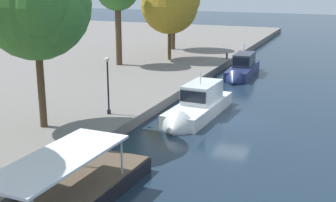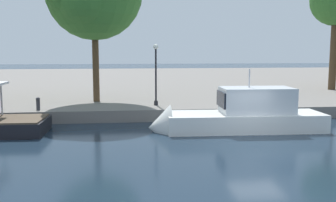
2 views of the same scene
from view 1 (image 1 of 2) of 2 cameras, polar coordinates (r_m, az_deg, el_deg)
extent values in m
plane|color=#192838|center=(33.77, 7.97, -2.33)|extent=(220.00, 220.00, 0.00)
cube|color=brown|center=(20.76, -13.06, -11.65)|extent=(11.48, 3.13, 0.08)
cylinder|color=#B2B2B7|center=(22.22, -5.78, -6.94)|extent=(0.10, 0.10, 1.74)
cylinder|color=#B2B2B7|center=(23.41, -10.90, -5.97)|extent=(0.10, 0.10, 1.74)
cube|color=silver|center=(20.02, -13.37, -6.94)|extent=(7.29, 2.93, 0.12)
cube|color=silver|center=(34.56, 3.85, -1.40)|extent=(8.66, 2.92, 1.47)
cone|color=silver|center=(30.42, 0.74, -3.66)|extent=(1.29, 2.51, 2.47)
cube|color=silver|center=(34.78, 4.27, 1.14)|extent=(3.93, 2.22, 1.40)
cube|color=black|center=(33.39, 3.38, 0.70)|extent=(1.10, 1.99, 0.84)
cylinder|color=silver|center=(34.11, 4.06, 2.96)|extent=(0.08, 0.08, 1.02)
cube|color=navy|center=(49.42, 9.25, 3.45)|extent=(8.43, 2.58, 1.49)
cone|color=navy|center=(45.03, 8.15, 2.37)|extent=(1.29, 2.18, 2.13)
cube|color=#2D333D|center=(49.78, 9.45, 5.15)|extent=(3.83, 1.94, 1.29)
cube|color=black|center=(48.35, 9.14, 4.95)|extent=(1.07, 1.72, 0.78)
cylinder|color=silver|center=(49.19, 9.42, 6.43)|extent=(0.08, 0.08, 1.08)
cylinder|color=#2D2D33|center=(55.14, 7.33, 5.50)|extent=(0.23, 0.23, 0.53)
sphere|color=#2D2D33|center=(55.09, 7.34, 5.84)|extent=(0.25, 0.25, 0.25)
cylinder|color=#2D2D33|center=(25.93, -12.98, -5.52)|extent=(0.23, 0.23, 0.61)
sphere|color=#2D2D33|center=(25.80, -13.03, -4.76)|extent=(0.25, 0.25, 0.25)
cylinder|color=black|center=(32.08, -7.45, 1.59)|extent=(0.12, 0.12, 3.73)
sphere|color=white|center=(31.68, -7.57, 5.14)|extent=(0.33, 0.33, 0.33)
cylinder|color=black|center=(32.51, -7.35, -1.34)|extent=(0.26, 0.26, 0.30)
cylinder|color=#4C3823|center=(50.71, -6.16, 8.09)|extent=(0.67, 0.67, 6.45)
cylinder|color=#4C3823|center=(29.97, -15.48, 1.66)|extent=(0.46, 0.46, 5.18)
sphere|color=#38702D|center=(29.27, -16.19, 11.48)|extent=(6.77, 6.77, 6.77)
sphere|color=#38702D|center=(28.00, -14.10, 10.29)|extent=(3.93, 3.93, 3.93)
sphere|color=#38702D|center=(27.37, -15.57, 11.20)|extent=(3.75, 3.75, 3.75)
cylinder|color=#4C3823|center=(53.92, 0.18, 7.18)|extent=(0.39, 0.39, 3.83)
sphere|color=olive|center=(53.50, 0.18, 11.83)|extent=(6.56, 6.56, 6.56)
sphere|color=olive|center=(54.28, 2.15, 12.34)|extent=(3.47, 3.47, 3.47)
sphere|color=olive|center=(52.41, 0.82, 12.06)|extent=(3.44, 3.44, 3.44)
cylinder|color=#4C3823|center=(62.04, 0.62, 8.95)|extent=(0.61, 0.61, 5.44)
camera|label=2|loc=(27.32, 42.75, -0.84)|focal=41.21mm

